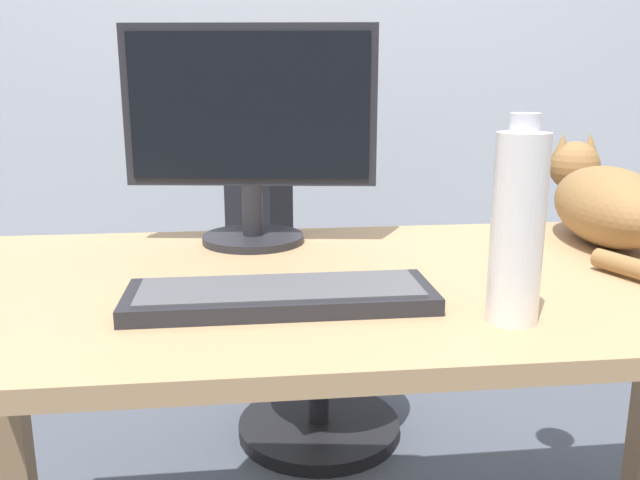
% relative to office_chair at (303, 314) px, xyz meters
% --- Properties ---
extents(back_wall, '(6.00, 0.04, 2.60)m').
position_rel_office_chair_xyz_m(back_wall, '(0.06, 0.81, 0.91)').
color(back_wall, silver).
rests_on(back_wall, ground_plane).
extents(desk, '(1.56, 0.72, 0.73)m').
position_rel_office_chair_xyz_m(desk, '(0.06, -0.75, 0.24)').
color(desk, tan).
rests_on(desk, ground_plane).
extents(office_chair, '(0.51, 0.48, 0.91)m').
position_rel_office_chair_xyz_m(office_chair, '(0.00, 0.00, 0.00)').
color(office_chair, black).
rests_on(office_chair, ground_plane).
extents(monitor, '(0.48, 0.20, 0.42)m').
position_rel_office_chair_xyz_m(monitor, '(-0.14, -0.50, 0.57)').
color(monitor, '#232328').
rests_on(monitor, desk).
extents(keyboard, '(0.44, 0.15, 0.03)m').
position_rel_office_chair_xyz_m(keyboard, '(-0.11, -0.88, 0.35)').
color(keyboard, '#232328').
rests_on(keyboard, desk).
extents(cat, '(0.24, 0.61, 0.20)m').
position_rel_office_chair_xyz_m(cat, '(0.55, -0.57, 0.42)').
color(cat, olive).
rests_on(cat, desk).
extents(spray_bottle, '(0.07, 0.07, 0.27)m').
position_rel_office_chair_xyz_m(spray_bottle, '(0.19, -0.98, 0.47)').
color(spray_bottle, silver).
rests_on(spray_bottle, desk).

